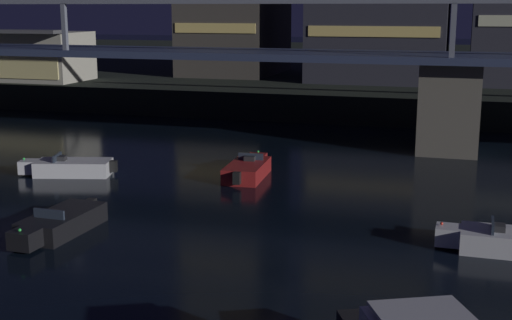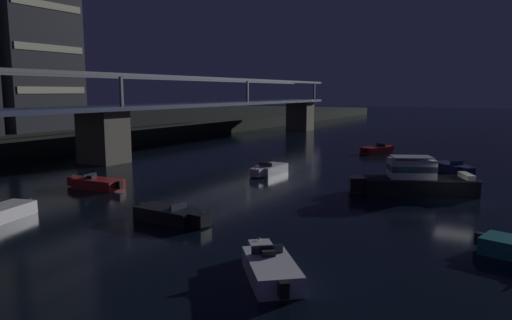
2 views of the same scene
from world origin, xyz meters
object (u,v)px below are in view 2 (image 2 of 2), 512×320
Objects in this scene: speedboat_near_center at (377,150)px; speedboat_near_right at (452,168)px; speedboat_mid_right at (269,169)px; tower_central at (19,29)px; speedboat_far_center at (171,215)px; cabin_cruiser_near_left at (415,180)px; speedboat_mid_left at (96,183)px; speedboat_far_right at (270,268)px; river_bridge at (103,119)px.

speedboat_near_center is 1.13× the size of speedboat_near_right.
speedboat_mid_right is (-19.65, 4.52, 0.00)m from speedboat_near_center.
speedboat_mid_right is (-3.94, -41.59, -15.71)m from tower_central.
cabin_cruiser_near_left is at bearing -35.45° from speedboat_far_center.
speedboat_mid_left and speedboat_far_right have the same top height.
speedboat_near_right and speedboat_mid_right have the same top height.
speedboat_mid_right is at bearing 28.63° from speedboat_far_right.
speedboat_near_right is (-10.24, -9.99, 0.00)m from speedboat_near_center.
speedboat_far_right is at bearing -170.05° from speedboat_near_center.
speedboat_near_center and speedboat_mid_right have the same top height.
speedboat_mid_right is 1.00× the size of speedboat_far_center.
river_bridge is 23.65× the size of speedboat_near_right.
speedboat_near_center is (21.67, 8.89, -0.64)m from cabin_cruiser_near_left.
speedboat_mid_left is 22.07m from speedboat_far_right.
tower_central reaches higher than speedboat_mid_right.
tower_central is 6.15× the size of speedboat_far_right.
cabin_cruiser_near_left reaches higher than speedboat_far_center.
speedboat_far_right is at bearing -151.37° from speedboat_mid_right.
speedboat_near_right is at bearing -5.50° from cabin_cruiser_near_left.
cabin_cruiser_near_left is 1.75× the size of speedboat_far_center.
river_bridge is 32.09m from cabin_cruiser_near_left.
speedboat_mid_left is (-10.63, 21.89, -0.64)m from cabin_cruiser_near_left.
speedboat_mid_left is at bearing 66.39° from speedboat_far_right.
river_bridge is 11.51× the size of cabin_cruiser_near_left.
cabin_cruiser_near_left is at bearing -98.56° from speedboat_mid_right.
speedboat_near_right and speedboat_far_right have the same top height.
speedboat_far_center is at bearing 177.20° from speedboat_near_center.
speedboat_mid_right is at bearing -95.42° from tower_central.
cabin_cruiser_near_left is (0.73, -31.88, -3.56)m from river_bridge.
speedboat_near_center is at bearing 44.28° from speedboat_near_right.
cabin_cruiser_near_left is at bearing -96.19° from tower_central.
speedboat_near_center is at bearing 22.31° from cabin_cruiser_near_left.
river_bridge is 32.37m from speedboat_near_center.
speedboat_far_right is (-4.47, -9.01, 0.00)m from speedboat_far_center.
river_bridge is 25.90m from speedboat_far_center.
speedboat_mid_right is (-9.41, 14.51, 0.00)m from speedboat_near_right.
cabin_cruiser_near_left reaches higher than speedboat_mid_right.
speedboat_far_right is (-30.90, 2.77, 0.00)m from speedboat_near_right.
tower_central is 5.40× the size of speedboat_far_center.
tower_central reaches higher than speedboat_near_right.
speedboat_far_right is (-18.74, -30.21, -4.19)m from river_bridge.
tower_central is 58.51m from speedboat_near_right.
river_bridge reaches higher than speedboat_far_center.
speedboat_far_right is at bearing -113.61° from speedboat_mid_left.
speedboat_far_right is (-25.44, -53.32, -15.71)m from tower_central.
river_bridge is at bearing 110.22° from speedboat_near_right.
speedboat_near_right is 28.94m from speedboat_far_center.
speedboat_mid_left and speedboat_far_center have the same top height.
speedboat_mid_right is at bearing 9.09° from speedboat_far_center.
speedboat_far_center is (-36.67, 1.79, 0.00)m from speedboat_near_center.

